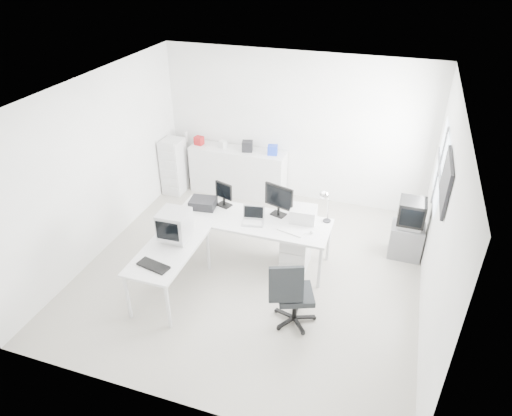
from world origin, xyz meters
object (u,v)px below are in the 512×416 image
(lcd_monitor_large, at_px, (279,201))
(laser_printer, at_px, (303,214))
(inkjet_printer, at_px, (203,203))
(side_desk, at_px, (171,271))
(office_chair, at_px, (296,291))
(lcd_monitor_small, at_px, (224,195))
(crt_monitor, at_px, (175,226))
(sideboard, at_px, (238,172))
(tv_cabinet, at_px, (406,241))
(filing_cabinet, at_px, (174,166))
(laptop, at_px, (253,217))
(drawer_pedestal, at_px, (296,250))
(main_desk, at_px, (252,239))
(crt_tv, at_px, (411,214))

(lcd_monitor_large, bearing_deg, laser_printer, 13.01)
(inkjet_printer, bearing_deg, side_desk, -97.40)
(office_chair, bearing_deg, laser_printer, 78.33)
(lcd_monitor_small, height_order, laser_printer, lcd_monitor_small)
(crt_monitor, relative_size, sideboard, 0.25)
(lcd_monitor_large, distance_m, tv_cabinet, 2.18)
(laser_printer, bearing_deg, tv_cabinet, 19.13)
(filing_cabinet, bearing_deg, laptop, -38.08)
(drawer_pedestal, bearing_deg, laptop, -167.01)
(tv_cabinet, bearing_deg, main_desk, -159.29)
(drawer_pedestal, height_order, inkjet_printer, inkjet_printer)
(laptop, xyz_separation_m, sideboard, (-1.01, 2.08, -0.38))
(laser_printer, relative_size, filing_cabinet, 0.35)
(lcd_monitor_large, xyz_separation_m, office_chair, (0.63, -1.37, -0.49))
(side_desk, height_order, inkjet_printer, inkjet_printer)
(lcd_monitor_large, relative_size, laptop, 1.60)
(inkjet_printer, bearing_deg, filing_cabinet, 123.37)
(main_desk, height_order, laser_printer, laser_printer)
(side_desk, height_order, lcd_monitor_small, lcd_monitor_small)
(laser_printer, relative_size, office_chair, 0.37)
(crt_tv, bearing_deg, sideboard, 161.28)
(drawer_pedestal, relative_size, lcd_monitor_large, 1.19)
(main_desk, bearing_deg, lcd_monitor_small, 155.56)
(main_desk, relative_size, lcd_monitor_small, 6.14)
(lcd_monitor_small, bearing_deg, crt_monitor, -86.64)
(inkjet_printer, xyz_separation_m, lcd_monitor_small, (0.30, 0.15, 0.12))
(side_desk, bearing_deg, crt_monitor, 90.00)
(main_desk, bearing_deg, laptop, -63.43)
(laser_printer, bearing_deg, drawer_pedestal, -109.99)
(lcd_monitor_large, distance_m, sideboard, 2.23)
(side_desk, relative_size, laser_printer, 3.68)
(drawer_pedestal, xyz_separation_m, crt_monitor, (-1.55, -0.90, 0.69))
(office_chair, xyz_separation_m, filing_cabinet, (-3.17, 2.78, 0.03))
(inkjet_printer, relative_size, office_chair, 0.39)
(sideboard, xyz_separation_m, filing_cabinet, (-1.23, -0.32, 0.08))
(sideboard, bearing_deg, filing_cabinet, -165.28)
(lcd_monitor_small, bearing_deg, main_desk, -5.83)
(lcd_monitor_large, xyz_separation_m, sideboard, (-1.31, 1.73, -0.53))
(inkjet_printer, bearing_deg, lcd_monitor_large, -0.27)
(filing_cabinet, bearing_deg, inkjet_printer, -49.23)
(lcd_monitor_large, bearing_deg, side_desk, -114.33)
(sideboard, bearing_deg, laser_printer, -45.82)
(side_desk, xyz_separation_m, laptop, (0.90, 1.00, 0.48))
(lcd_monitor_small, distance_m, crt_monitor, 1.14)
(drawer_pedestal, height_order, lcd_monitor_small, lcd_monitor_small)
(tv_cabinet, distance_m, sideboard, 3.46)
(side_desk, bearing_deg, office_chair, -0.65)
(lcd_monitor_large, relative_size, laser_printer, 1.33)
(crt_monitor, distance_m, office_chair, 1.91)
(main_desk, distance_m, filing_cabinet, 2.75)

